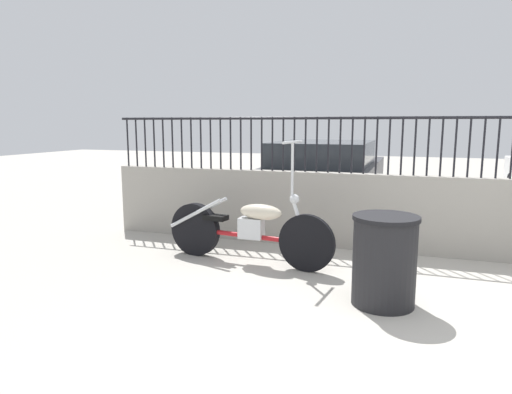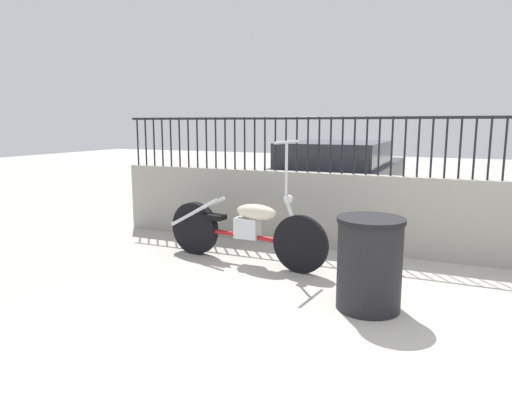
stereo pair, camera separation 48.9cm
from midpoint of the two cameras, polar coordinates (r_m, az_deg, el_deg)
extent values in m
plane|color=#ADA89E|center=(3.89, 21.83, -16.20)|extent=(40.00, 40.00, 0.00)
cube|color=#9E998E|center=(5.94, 21.01, -2.39)|extent=(9.24, 0.18, 0.99)
cylinder|color=black|center=(7.23, -17.63, 6.59)|extent=(0.02, 0.02, 0.72)
cylinder|color=black|center=(7.14, -16.64, 6.61)|extent=(0.02, 0.02, 0.72)
cylinder|color=black|center=(7.06, -15.63, 6.62)|extent=(0.02, 0.02, 0.72)
cylinder|color=black|center=(6.97, -14.60, 6.64)|extent=(0.02, 0.02, 0.72)
cylinder|color=black|center=(6.89, -13.54, 6.65)|extent=(0.02, 0.02, 0.72)
cylinder|color=black|center=(6.81, -12.45, 6.67)|extent=(0.02, 0.02, 0.72)
cylinder|color=black|center=(6.74, -11.34, 6.68)|extent=(0.02, 0.02, 0.72)
cylinder|color=black|center=(6.66, -10.20, 6.68)|extent=(0.02, 0.02, 0.72)
cylinder|color=black|center=(6.59, -9.04, 6.69)|extent=(0.02, 0.02, 0.72)
cylinder|color=black|center=(6.52, -7.85, 6.69)|extent=(0.02, 0.02, 0.72)
cylinder|color=black|center=(6.45, -6.64, 6.69)|extent=(0.02, 0.02, 0.72)
cylinder|color=black|center=(6.39, -5.40, 6.69)|extent=(0.02, 0.02, 0.72)
cylinder|color=black|center=(6.33, -4.14, 6.68)|extent=(0.02, 0.02, 0.72)
cylinder|color=black|center=(6.27, -2.86, 6.67)|extent=(0.02, 0.02, 0.72)
cylinder|color=black|center=(6.22, -1.55, 6.65)|extent=(0.02, 0.02, 0.72)
cylinder|color=black|center=(6.17, -0.22, 6.64)|extent=(0.02, 0.02, 0.72)
cylinder|color=black|center=(6.12, 1.13, 6.62)|extent=(0.02, 0.02, 0.72)
cylinder|color=black|center=(6.08, 2.50, 6.59)|extent=(0.02, 0.02, 0.72)
cylinder|color=black|center=(6.04, 3.89, 6.56)|extent=(0.02, 0.02, 0.72)
cylinder|color=black|center=(6.00, 5.30, 6.53)|extent=(0.02, 0.02, 0.72)
cylinder|color=black|center=(5.97, 6.72, 6.49)|extent=(0.02, 0.02, 0.72)
cylinder|color=black|center=(5.94, 8.16, 6.44)|extent=(0.02, 0.02, 0.72)
cylinder|color=black|center=(5.91, 9.61, 6.40)|extent=(0.02, 0.02, 0.72)
cylinder|color=black|center=(5.89, 11.08, 6.34)|extent=(0.02, 0.02, 0.72)
cylinder|color=black|center=(5.87, 12.55, 6.29)|extent=(0.02, 0.02, 0.72)
cylinder|color=black|center=(5.86, 14.03, 6.23)|extent=(0.02, 0.02, 0.72)
cylinder|color=black|center=(5.84, 15.52, 6.16)|extent=(0.02, 0.02, 0.72)
cylinder|color=black|center=(5.84, 17.01, 6.09)|extent=(0.02, 0.02, 0.72)
cylinder|color=black|center=(5.84, 18.50, 6.02)|extent=(0.02, 0.02, 0.72)
cylinder|color=black|center=(5.84, 20.00, 5.94)|extent=(0.02, 0.02, 0.72)
cylinder|color=black|center=(5.84, 21.49, 5.86)|extent=(0.02, 0.02, 0.72)
cylinder|color=black|center=(5.85, 22.98, 5.77)|extent=(0.02, 0.02, 0.72)
cylinder|color=black|center=(5.86, 24.46, 5.68)|extent=(0.02, 0.02, 0.72)
cylinder|color=black|center=(5.88, 25.93, 5.59)|extent=(0.02, 0.02, 0.72)
cylinder|color=black|center=(5.84, 21.69, 9.22)|extent=(9.24, 0.04, 0.04)
cylinder|color=black|center=(5.03, 3.58, -5.80)|extent=(0.65, 0.15, 0.65)
cylinder|color=black|center=(5.75, -10.03, -4.04)|extent=(0.67, 0.19, 0.66)
cylinder|color=#AD191E|center=(5.35, -3.68, -4.90)|extent=(1.34, 0.24, 0.06)
cube|color=silver|center=(5.30, -3.23, -3.91)|extent=(0.28, 0.18, 0.24)
ellipsoid|color=beige|center=(5.21, -2.10, -1.90)|extent=(0.54, 0.27, 0.18)
cube|color=black|center=(5.54, -7.58, -2.57)|extent=(0.30, 0.20, 0.06)
cylinder|color=silver|center=(5.01, 2.66, -2.93)|extent=(0.23, 0.07, 0.51)
sphere|color=silver|center=(4.99, 2.05, -0.28)|extent=(0.11, 0.11, 0.11)
cylinder|color=silver|center=(4.96, 1.76, 3.40)|extent=(0.03, 0.03, 0.60)
cylinder|color=silver|center=(4.94, 1.77, 6.88)|extent=(0.10, 0.52, 0.03)
cylinder|color=silver|center=(5.62, -10.10, -2.05)|extent=(0.73, 0.14, 0.42)
cylinder|color=silver|center=(5.73, -9.27, -1.81)|extent=(0.73, 0.14, 0.42)
cylinder|color=black|center=(4.21, 12.53, -8.05)|extent=(0.56, 0.56, 0.78)
cylinder|color=black|center=(4.11, 12.73, -2.58)|extent=(0.59, 0.59, 0.04)
cylinder|color=black|center=(10.16, 3.89, 1.81)|extent=(0.12, 0.64, 0.64)
cylinder|color=black|center=(9.85, 13.57, 1.34)|extent=(0.12, 0.64, 0.64)
cylinder|color=black|center=(7.55, -1.69, -0.75)|extent=(0.12, 0.64, 0.64)
cylinder|color=black|center=(7.13, 11.32, -1.52)|extent=(0.12, 0.64, 0.64)
cube|color=#38383D|center=(8.59, 6.99, 2.01)|extent=(1.86, 4.49, 0.64)
cube|color=#2D3338|center=(8.32, 6.73, 5.45)|extent=(1.66, 2.16, 0.42)
cylinder|color=black|center=(10.34, 28.10, 0.86)|extent=(0.14, 0.64, 0.64)
camera|label=1|loc=(0.24, -92.42, -0.39)|focal=32.00mm
camera|label=2|loc=(0.24, 87.58, 0.39)|focal=32.00mm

